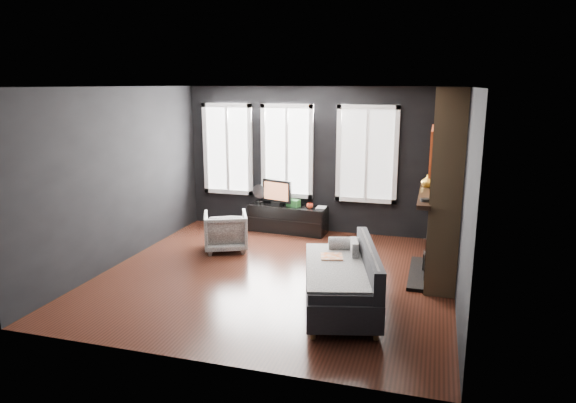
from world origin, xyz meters
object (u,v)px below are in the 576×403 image
(book, at_px, (317,201))
(mantel_vase, at_px, (428,181))
(armchair, at_px, (226,229))
(media_console, at_px, (288,219))
(mug, at_px, (310,205))
(sofa, at_px, (340,277))
(monitor, at_px, (277,191))

(book, distance_m, mantel_vase, 2.40)
(armchair, height_order, book, book)
(media_console, distance_m, mug, 0.55)
(mug, xyz_separation_m, book, (0.11, 0.09, 0.06))
(sofa, height_order, monitor, monitor)
(mug, bearing_deg, media_console, 169.00)
(sofa, distance_m, armchair, 2.84)
(monitor, relative_size, book, 2.64)
(monitor, xyz_separation_m, mug, (0.65, -0.07, -0.22))
(book, bearing_deg, sofa, -71.67)
(sofa, height_order, mantel_vase, mantel_vase)
(mantel_vase, bearing_deg, media_console, 154.70)
(armchair, distance_m, mantel_vase, 3.36)
(sofa, relative_size, armchair, 2.60)
(media_console, distance_m, mantel_vase, 2.98)
(book, bearing_deg, monitor, -178.10)
(sofa, distance_m, media_console, 3.44)
(sofa, relative_size, mug, 15.83)
(mantel_vase, bearing_deg, monitor, 156.79)
(monitor, bearing_deg, mantel_vase, -7.45)
(book, bearing_deg, media_console, -179.53)
(armchair, height_order, monitor, monitor)
(armchair, bearing_deg, monitor, -134.68)
(armchair, relative_size, monitor, 1.16)
(book, bearing_deg, mantel_vase, -31.30)
(armchair, xyz_separation_m, media_console, (0.70, 1.34, -0.10))
(media_console, xyz_separation_m, book, (0.55, 0.00, 0.37))
(media_console, bearing_deg, mantel_vase, -20.10)
(sofa, xyz_separation_m, mug, (-1.12, 2.97, 0.16))
(sofa, height_order, media_console, sofa)
(sofa, bearing_deg, mantel_vase, 48.66)
(monitor, relative_size, mantel_vase, 3.18)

